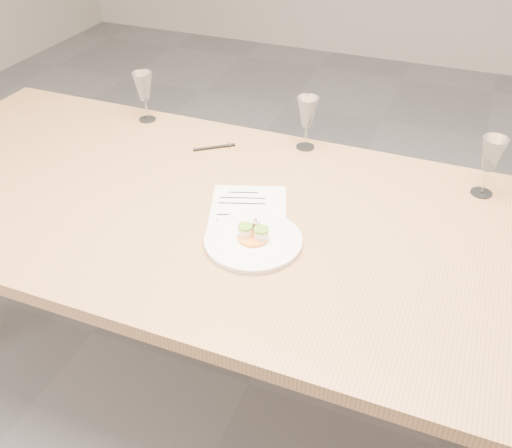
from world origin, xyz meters
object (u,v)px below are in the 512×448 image
at_px(wine_glass_0, 144,88).
at_px(wine_glass_2, 491,156).
at_px(recipe_sheet, 248,211).
at_px(dining_table, 246,232).
at_px(dinner_plate, 253,240).
at_px(wine_glass_1, 307,113).
at_px(ballpoint_pen, 214,147).

distance_m(wine_glass_0, wine_glass_2, 1.19).
bearing_deg(wine_glass_2, recipe_sheet, -150.30).
relative_size(recipe_sheet, wine_glass_0, 1.83).
distance_m(dining_table, dinner_plate, 0.16).
height_order(recipe_sheet, wine_glass_1, wine_glass_1).
height_order(dinner_plate, wine_glass_2, wine_glass_2).
bearing_deg(wine_glass_1, wine_glass_0, -178.63).
height_order(dinner_plate, wine_glass_1, wine_glass_1).
distance_m(recipe_sheet, wine_glass_1, 0.45).
relative_size(dining_table, ballpoint_pen, 19.83).
relative_size(wine_glass_0, wine_glass_1, 1.00).
distance_m(dinner_plate, wine_glass_1, 0.57).
bearing_deg(wine_glass_1, dining_table, -94.59).
distance_m(ballpoint_pen, wine_glass_0, 0.36).
xyz_separation_m(dinner_plate, wine_glass_0, (-0.64, 0.54, 0.11)).
height_order(dining_table, dinner_plate, dinner_plate).
distance_m(dinner_plate, wine_glass_2, 0.73).
bearing_deg(dinner_plate, ballpoint_pen, 126.25).
bearing_deg(dinner_plate, dining_table, 120.24).
height_order(ballpoint_pen, wine_glass_2, wine_glass_2).
relative_size(ballpoint_pen, wine_glass_2, 0.66).
bearing_deg(wine_glass_1, wine_glass_2, -7.78).
xyz_separation_m(wine_glass_0, wine_glass_1, (0.61, 0.01, -0.00)).
xyz_separation_m(dinner_plate, wine_glass_2, (0.54, 0.48, 0.12)).
xyz_separation_m(wine_glass_0, wine_glass_2, (1.18, -0.06, 0.00)).
relative_size(dinner_plate, recipe_sheet, 0.79).
height_order(wine_glass_0, wine_glass_2, wine_glass_2).
bearing_deg(dining_table, ballpoint_pen, 128.37).
relative_size(dining_table, recipe_sheet, 7.29).
bearing_deg(dinner_plate, wine_glass_1, 93.74).
bearing_deg(ballpoint_pen, dinner_plate, -91.16).
bearing_deg(recipe_sheet, wine_glass_1, 65.94).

